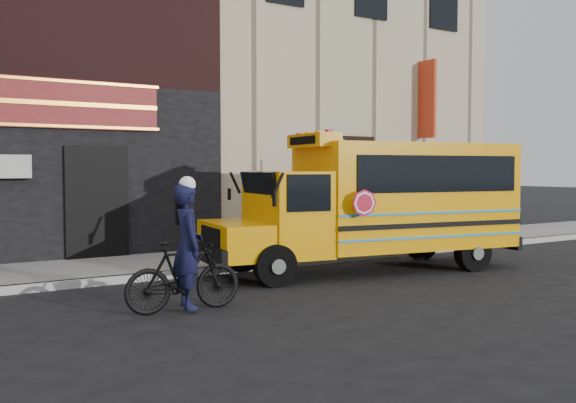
% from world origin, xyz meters
% --- Properties ---
extents(ground, '(120.00, 120.00, 0.00)m').
position_xyz_m(ground, '(0.00, 0.00, 0.00)').
color(ground, black).
rests_on(ground, ground).
extents(curb, '(40.00, 0.20, 0.15)m').
position_xyz_m(curb, '(0.00, 2.60, 0.07)').
color(curb, '#9D9E98').
rests_on(curb, ground).
extents(sidewalk, '(40.00, 3.00, 0.15)m').
position_xyz_m(sidewalk, '(0.00, 4.10, 0.07)').
color(sidewalk, slate).
rests_on(sidewalk, ground).
extents(building, '(20.00, 10.70, 12.00)m').
position_xyz_m(building, '(-0.04, 10.45, 6.13)').
color(building, tan).
rests_on(building, sidewalk).
extents(school_bus, '(7.15, 3.17, 2.92)m').
position_xyz_m(school_bus, '(1.72, 1.19, 1.51)').
color(school_bus, black).
rests_on(school_bus, ground).
extents(sign_pole, '(0.11, 0.25, 2.93)m').
position_xyz_m(sign_pole, '(2.20, 3.09, 1.62)').
color(sign_pole, '#3D453F').
rests_on(sign_pole, ground).
extents(bicycle, '(1.88, 0.65, 1.11)m').
position_xyz_m(bicycle, '(-3.49, -0.32, 0.55)').
color(bicycle, black).
rests_on(bicycle, ground).
extents(cyclist, '(0.58, 0.77, 1.93)m').
position_xyz_m(cyclist, '(-3.42, -0.32, 0.97)').
color(cyclist, black).
rests_on(cyclist, ground).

